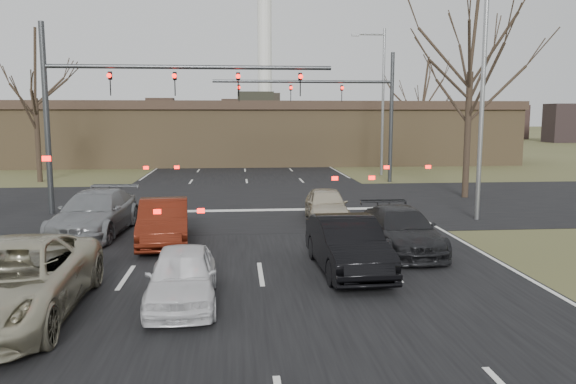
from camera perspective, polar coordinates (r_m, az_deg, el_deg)
name	(u,v)px	position (r m, az deg, el deg)	size (l,w,h in m)	color
ground	(267,315)	(12.20, -2.18, -12.34)	(360.00, 360.00, 0.00)	#454525
road_main	(242,148)	(71.56, -4.73, 4.49)	(14.00, 300.00, 0.02)	black
road_cross	(250,203)	(26.78, -3.88, -1.16)	(200.00, 14.00, 0.02)	black
building	(266,132)	(49.53, -2.22, 6.08)	(42.40, 10.40, 5.30)	brown
mast_arm_near	(126,94)	(24.89, -16.18, 9.55)	(12.12, 0.24, 8.00)	#383A3D
mast_arm_far	(347,101)	(35.11, 6.00, 9.15)	(11.12, 0.24, 8.00)	#383A3D
streetlight_right_near	(479,79)	(23.45, 18.81, 10.82)	(2.34, 0.25, 10.00)	gray
streetlight_right_far	(381,94)	(39.72, 9.39, 9.76)	(2.34, 0.25, 10.00)	gray
tree_right_near	(473,18)	(30.15, 18.24, 16.43)	(6.90, 6.90, 11.50)	black
tree_left_far	(33,63)	(38.62, -24.48, 11.83)	(5.70, 5.70, 9.50)	black
tree_right_far	(423,81)	(49.06, 13.58, 10.87)	(5.40, 5.40, 9.00)	black
car_silver_suv	(10,282)	(13.00, -26.39, -8.15)	(2.69, 5.83, 1.62)	#ABA58A
car_white_sedan	(182,276)	(12.88, -10.70, -8.38)	(1.51, 3.76, 1.28)	silver
car_black_hatch	(347,245)	(15.22, 6.06, -5.37)	(1.57, 4.50, 1.48)	black
car_charcoal_sedan	(401,230)	(17.76, 11.42, -3.81)	(1.87, 4.60, 1.34)	black
car_grey_ahead	(95,213)	(20.88, -19.01, -2.05)	(2.16, 5.31, 1.54)	gray
car_red_ahead	(164,222)	(18.80, -12.50, -3.00)	(1.54, 4.43, 1.46)	#4F160B
car_silver_ahead	(326,205)	(22.25, 3.92, -1.32)	(1.57, 3.91, 1.33)	beige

